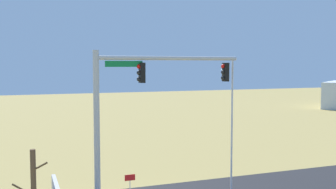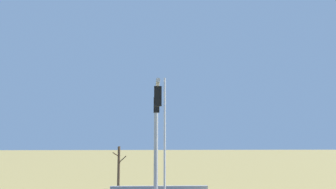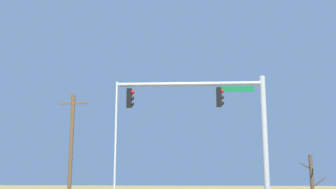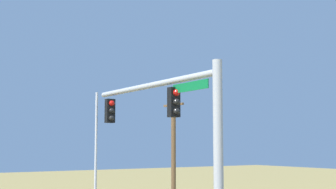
% 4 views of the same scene
% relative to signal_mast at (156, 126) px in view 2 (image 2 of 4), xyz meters
% --- Properties ---
extents(signal_mast, '(7.43, 0.44, 7.65)m').
position_rel_signal_mast_xyz_m(signal_mast, '(0.00, 0.00, 0.00)').
color(signal_mast, '#B2B5BA').
rests_on(signal_mast, ground_plane).
extents(flagpole, '(0.10, 0.10, 7.38)m').
position_rel_signal_mast_xyz_m(flagpole, '(-5.45, -0.40, -1.63)').
color(flagpole, silver).
rests_on(flagpole, ground_plane).
extents(bare_tree, '(1.27, 1.02, 3.88)m').
position_rel_signal_mast_xyz_m(bare_tree, '(4.73, 2.87, -3.32)').
color(bare_tree, brown).
rests_on(bare_tree, ground_plane).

